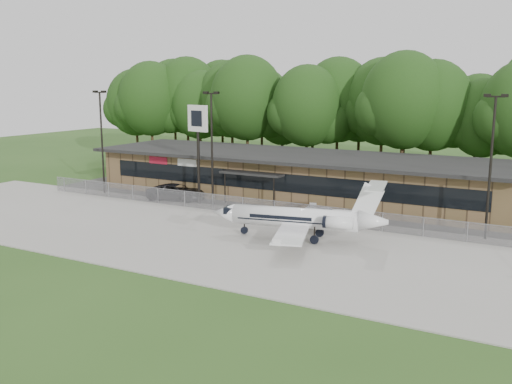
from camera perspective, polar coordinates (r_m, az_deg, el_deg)
The scene contains 12 objects.
ground at distance 35.82m, azimuth -12.12°, elevation -7.21°, with size 160.00×160.00×0.00m, color #2C4F1C.
apron at distance 41.90m, azimuth -4.95°, elevation -4.29°, with size 64.00×18.00×0.08m, color #9E9B93.
parking_lot at distance 51.58m, azimuth 2.14°, elevation -1.38°, with size 50.00×9.00×0.06m, color #383835.
terminal at distance 55.12m, azimuth 4.23°, elevation 1.66°, with size 41.00×11.65×4.30m.
fence at distance 47.53m, azimuth -0.29°, elevation -1.51°, with size 46.00×0.04×1.52m.
treeline at distance 71.33m, azimuth 10.41°, elevation 7.91°, with size 72.00×12.00×15.00m, color #1C3B12, non-canonical shape.
light_pole_left at distance 58.65m, azimuth -15.19°, elevation 5.61°, with size 1.55×0.30×10.23m.
light_pole_mid at distance 50.55m, azimuth -4.44°, elevation 5.17°, with size 1.55×0.30×10.23m.
light_pole_right at distance 42.61m, azimuth 22.47°, elevation 3.32°, with size 1.55×0.30×10.23m.
business_jet at distance 40.26m, azimuth 4.56°, elevation -2.70°, with size 12.76×11.46×4.31m.
suv at distance 54.48m, azimuth -7.96°, elevation -0.02°, with size 2.57×5.57×1.55m, color #282729.
pole_sign at distance 51.64m, azimuth -5.84°, elevation 6.29°, with size 2.36×0.80×9.02m.
Camera 1 is at (22.56, -25.58, 10.96)m, focal length 40.00 mm.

